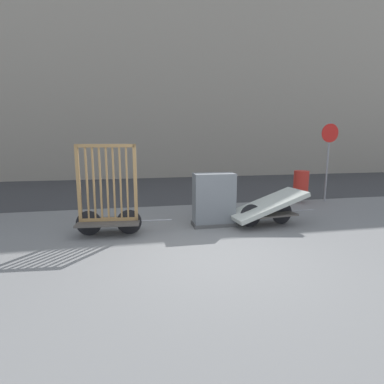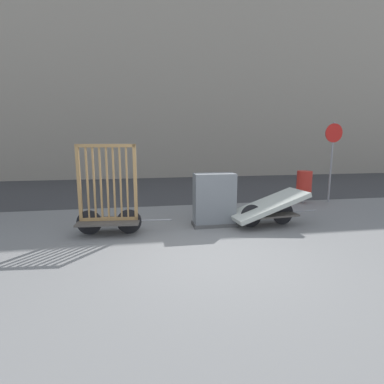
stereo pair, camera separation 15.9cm
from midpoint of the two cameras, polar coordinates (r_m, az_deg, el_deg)
ground_plane at (r=5.43m, az=4.01°, el=-12.21°), size 60.00×60.00×0.00m
road_strip at (r=12.88m, az=-4.44°, el=0.78°), size 56.00×7.00×0.01m
building_facade at (r=18.68m, az=-6.56°, el=22.87°), size 48.00×4.00×12.50m
bike_cart_with_bedframe at (r=6.70m, az=-14.93°, el=-2.31°), size 2.05×0.83×1.96m
bike_cart_with_mattress at (r=7.40m, az=14.83°, el=-2.87°), size 2.29×1.03×0.84m
utility_cabinet at (r=7.17m, az=4.90°, el=-1.82°), size 1.03×0.51×1.26m
trash_bin at (r=10.40m, az=20.99°, el=1.60°), size 0.48×0.48×1.05m
sign_post at (r=10.80m, az=25.56°, el=7.24°), size 0.60×0.06×2.61m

